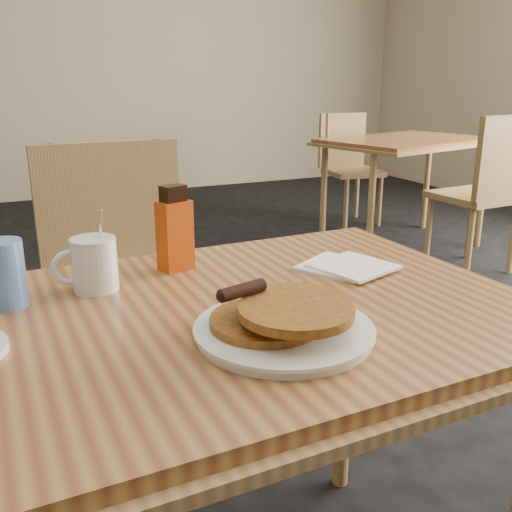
{
  "coord_description": "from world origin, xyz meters",
  "views": [
    {
      "loc": [
        -0.41,
        -0.92,
        1.14
      ],
      "look_at": [
        0.03,
        0.03,
        0.82
      ],
      "focal_mm": 40.0,
      "sensor_mm": 36.0,
      "label": 1
    }
  ],
  "objects": [
    {
      "name": "wall_back",
      "position": [
        0.0,
        5.0,
        1.4
      ],
      "size": [
        8.0,
        0.0,
        8.0
      ],
      "primitive_type": "plane",
      "rotation": [
        1.57,
        0.0,
        0.0
      ],
      "color": "beige",
      "rests_on": "ground"
    },
    {
      "name": "main_table",
      "position": [
        -0.08,
        -0.04,
        0.71
      ],
      "size": [
        1.19,
        0.82,
        0.75
      ],
      "rotation": [
        0.0,
        0.0,
        0.02
      ],
      "color": "olive",
      "rests_on": "floor"
    },
    {
      "name": "neighbor_table",
      "position": [
        2.19,
        2.25,
        0.71
      ],
      "size": [
        1.28,
        1.01,
        0.75
      ],
      "rotation": [
        0.0,
        0.0,
        0.23
      ],
      "color": "olive",
      "rests_on": "floor"
    },
    {
      "name": "chair_main_far",
      "position": [
        -0.1,
        0.72,
        0.58
      ],
      "size": [
        0.44,
        0.44,
        0.96
      ],
      "rotation": [
        0.0,
        0.0,
        0.02
      ],
      "color": "#AC8151",
      "rests_on": "floor"
    },
    {
      "name": "chair_neighbor_far",
      "position": [
        2.21,
        2.98,
        0.52
      ],
      "size": [
        0.45,
        0.45,
        0.88
      ],
      "rotation": [
        0.0,
        0.0,
        -0.14
      ],
      "color": "#AC8151",
      "rests_on": "floor"
    },
    {
      "name": "chair_neighbor_near",
      "position": [
        2.21,
        1.51,
        0.57
      ],
      "size": [
        0.45,
        0.45,
        0.95
      ],
      "rotation": [
        0.0,
        0.0,
        0.05
      ],
      "color": "#AC8151",
      "rests_on": "floor"
    },
    {
      "name": "pancake_plate",
      "position": [
        -0.02,
        -0.19,
        0.77
      ],
      "size": [
        0.29,
        0.29,
        0.08
      ],
      "rotation": [
        0.0,
        0.0,
        -0.18
      ],
      "color": "silver",
      "rests_on": "main_table"
    },
    {
      "name": "coffee_mug",
      "position": [
        -0.26,
        0.15,
        0.8
      ],
      "size": [
        0.12,
        0.09,
        0.16
      ],
      "rotation": [
        0.0,
        0.0,
        -0.27
      ],
      "color": "silver",
      "rests_on": "main_table"
    },
    {
      "name": "syrup_bottle",
      "position": [
        -0.08,
        0.21,
        0.83
      ],
      "size": [
        0.08,
        0.06,
        0.18
      ],
      "rotation": [
        0.0,
        0.0,
        0.32
      ],
      "color": "maroon",
      "rests_on": "main_table"
    },
    {
      "name": "napkin_stack",
      "position": [
        0.25,
        0.05,
        0.76
      ],
      "size": [
        0.21,
        0.22,
        0.01
      ],
      "rotation": [
        0.0,
        0.0,
        0.51
      ],
      "color": "white",
      "rests_on": "main_table"
    },
    {
      "name": "blue_tumbler",
      "position": [
        -0.41,
        0.13,
        0.81
      ],
      "size": [
        0.08,
        0.08,
        0.12
      ],
      "primitive_type": "cylinder",
      "rotation": [
        0.0,
        0.0,
        -0.2
      ],
      "color": "#537EC3",
      "rests_on": "main_table"
    }
  ]
}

